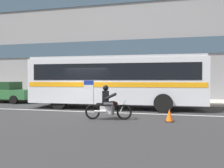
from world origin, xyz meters
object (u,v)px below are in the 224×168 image
object	(u,v)px
transit_bus	(115,79)
traffic_cone	(169,116)
parked_sedan_curbside	(5,92)
fire_hydrant	(114,96)
motorcycle_with_rider	(108,105)

from	to	relation	value
transit_bus	traffic_cone	bearing A→B (deg)	-49.42
parked_sedan_curbside	fire_hydrant	distance (m)	8.77
motorcycle_with_rider	parked_sedan_curbside	size ratio (longest dim) A/B	0.48
parked_sedan_curbside	traffic_cone	distance (m)	13.35
transit_bus	fire_hydrant	world-z (taller)	transit_bus
transit_bus	traffic_cone	world-z (taller)	transit_bus
transit_bus	traffic_cone	size ratio (longest dim) A/B	19.43
fire_hydrant	traffic_cone	world-z (taller)	fire_hydrant
transit_bus	motorcycle_with_rider	size ratio (longest dim) A/B	4.90
parked_sedan_curbside	motorcycle_with_rider	bearing A→B (deg)	-27.88
transit_bus	fire_hydrant	distance (m)	2.98
transit_bus	traffic_cone	xyz separation A→B (m)	(3.09, -3.61, -1.62)
transit_bus	motorcycle_with_rider	distance (m)	3.93
transit_bus	parked_sedan_curbside	distance (m)	9.43
parked_sedan_curbside	traffic_cone	world-z (taller)	parked_sedan_curbside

